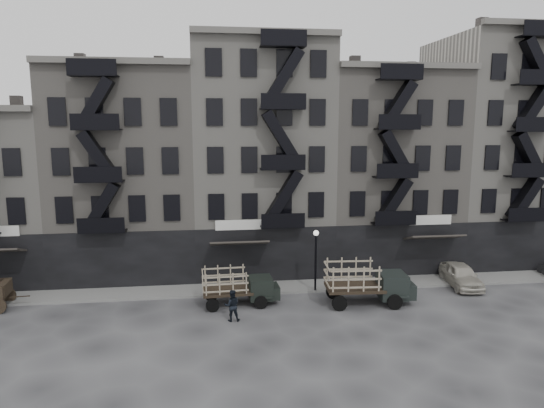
{
  "coord_description": "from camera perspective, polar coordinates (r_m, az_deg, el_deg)",
  "views": [
    {
      "loc": [
        -3.83,
        -28.03,
        11.3
      ],
      "look_at": [
        0.24,
        4.0,
        5.87
      ],
      "focal_mm": 32.0,
      "sensor_mm": 36.0,
      "label": 1
    }
  ],
  "objects": [
    {
      "name": "building_center",
      "position": [
        38.15,
        -1.46,
        5.34
      ],
      "size": [
        10.0,
        11.35,
        18.2
      ],
      "color": "#A29F95",
      "rests_on": "ground"
    },
    {
      "name": "stake_truck_west",
      "position": [
        30.7,
        -4.0,
        -9.38
      ],
      "size": [
        4.82,
        2.15,
        2.38
      ],
      "rotation": [
        0.0,
        0.0,
        0.04
      ],
      "color": "black",
      "rests_on": "ground"
    },
    {
      "name": "lamp_post",
      "position": [
        32.52,
        5.17,
        -5.68
      ],
      "size": [
        0.36,
        0.36,
        4.28
      ],
      "color": "black",
      "rests_on": "ground"
    },
    {
      "name": "sidewalk",
      "position": [
        33.92,
        -0.35,
        -9.78
      ],
      "size": [
        55.0,
        2.5,
        0.15
      ],
      "primitive_type": "cube",
      "color": "slate",
      "rests_on": "ground"
    },
    {
      "name": "building_mideast",
      "position": [
        40.48,
        12.81,
        3.92
      ],
      "size": [
        10.0,
        11.35,
        16.2
      ],
      "color": "gray",
      "rests_on": "ground"
    },
    {
      "name": "pedestrian_mid",
      "position": [
        28.54,
        -4.73,
        -11.8
      ],
      "size": [
        0.91,
        0.71,
        1.85
      ],
      "primitive_type": "imported",
      "rotation": [
        0.0,
        0.0,
        3.13
      ],
      "color": "black",
      "rests_on": "ground"
    },
    {
      "name": "stake_truck_east",
      "position": [
        31.29,
        11.09,
        -8.76
      ],
      "size": [
        5.61,
        2.59,
        2.75
      ],
      "rotation": [
        0.0,
        0.0,
        -0.07
      ],
      "color": "black",
      "rests_on": "ground"
    },
    {
      "name": "ground",
      "position": [
        30.46,
        0.52,
        -12.23
      ],
      "size": [
        140.0,
        140.0,
        0.0
      ],
      "primitive_type": "plane",
      "color": "#38383A",
      "rests_on": "ground"
    },
    {
      "name": "car_east",
      "position": [
        36.68,
        21.35,
        -7.79
      ],
      "size": [
        2.38,
        4.81,
        1.58
      ],
      "primitive_type": "imported",
      "rotation": [
        0.0,
        0.0,
        -0.12
      ],
      "color": "#B5B0A3",
      "rests_on": "ground"
    },
    {
      "name": "building_midwest",
      "position": [
        38.54,
        -16.44,
        3.5
      ],
      "size": [
        10.0,
        11.35,
        16.2
      ],
      "color": "gray",
      "rests_on": "ground"
    },
    {
      "name": "building_east",
      "position": [
        44.79,
        25.06,
        5.71
      ],
      "size": [
        10.0,
        11.35,
        19.2
      ],
      "color": "#A29F95",
      "rests_on": "ground"
    }
  ]
}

